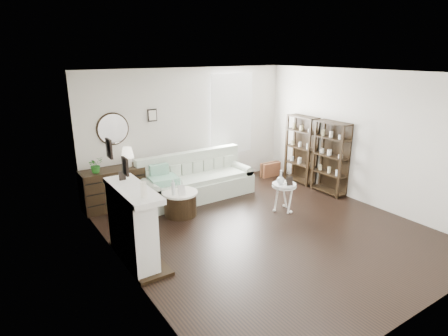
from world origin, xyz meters
TOP-DOWN VIEW (x-y plane):
  - room at (0.73, 2.70)m, footprint 5.50×5.50m
  - fireplace at (-2.32, 0.30)m, footprint 0.50×1.40m
  - shelf_unit_far at (2.33, 1.55)m, footprint 0.30×0.80m
  - shelf_unit_near at (2.33, 0.65)m, footprint 0.30×0.80m
  - sofa at (-0.26, 2.08)m, footprint 2.45×0.85m
  - quilt at (-1.06, 1.95)m, footprint 0.60×0.51m
  - suitcase at (2.01, 2.26)m, footprint 0.53×0.18m
  - dresser at (-1.93, 2.47)m, footprint 1.21×0.52m
  - table_lamp at (-1.58, 2.47)m, footprint 0.33×0.33m
  - potted_plant at (-2.23, 2.42)m, footprint 0.34×0.31m
  - drum_table at (-0.98, 1.40)m, footprint 0.68×0.68m
  - pedestal_table at (0.80, 0.44)m, footprint 0.47×0.47m
  - eiffel_drum at (-0.90, 1.45)m, footprint 0.13×0.13m
  - bottle_drum at (-1.15, 1.32)m, footprint 0.07×0.07m
  - card_frame_drum at (-1.03, 1.23)m, footprint 0.15×0.07m
  - eiffel_ped at (0.89, 0.47)m, footprint 0.14×0.14m
  - flask_ped at (0.72, 0.46)m, footprint 0.15×0.15m
  - card_frame_ped at (0.82, 0.32)m, footprint 0.13×0.08m

SIDE VIEW (x-z plane):
  - suitcase at x=2.01m, z-range 0.00..0.35m
  - drum_table at x=-0.98m, z-range 0.00..0.47m
  - sofa at x=-0.26m, z-range -0.16..0.79m
  - dresser at x=-1.93m, z-range 0.00..0.81m
  - pedestal_table at x=0.80m, z-range 0.24..0.81m
  - fireplace at x=-2.32m, z-range -0.38..1.46m
  - quilt at x=-1.06m, z-range 0.49..0.63m
  - eiffel_drum at x=-0.90m, z-range 0.47..0.65m
  - card_frame_drum at x=-1.03m, z-range 0.47..0.67m
  - bottle_drum at x=-1.15m, z-range 0.47..0.77m
  - card_frame_ped at x=0.82m, z-range 0.57..0.74m
  - eiffel_ped at x=0.89m, z-range 0.57..0.76m
  - flask_ped at x=0.72m, z-range 0.57..0.85m
  - shelf_unit_far at x=2.33m, z-range 0.00..1.60m
  - shelf_unit_near at x=2.33m, z-range 0.00..1.60m
  - potted_plant at x=-2.23m, z-range 0.81..1.11m
  - table_lamp at x=-1.58m, z-range 0.81..1.20m
  - room at x=0.73m, z-range -1.15..4.35m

